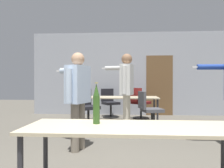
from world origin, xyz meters
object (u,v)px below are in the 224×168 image
(person_center_tall, at_px, (77,92))
(office_chair_far_right, at_px, (149,111))
(office_chair_side_rolled, at_px, (110,104))
(person_far_watching, at_px, (126,85))
(beer_bottle, at_px, (96,104))
(office_chair_mid_tucked, at_px, (139,104))
(office_chair_near_pushed, at_px, (87,109))

(person_center_tall, xyz_separation_m, office_chair_far_right, (1.37, 1.79, -0.55))
(office_chair_side_rolled, bearing_deg, office_chair_far_right, 91.51)
(person_far_watching, bearing_deg, beer_bottle, -172.99)
(office_chair_mid_tucked, bearing_deg, office_chair_near_pushed, -95.01)
(office_chair_near_pushed, distance_m, office_chair_mid_tucked, 1.91)
(person_center_tall, height_order, office_chair_side_rolled, person_center_tall)
(person_center_tall, distance_m, office_chair_mid_tucked, 3.46)
(office_chair_far_right, bearing_deg, office_chair_side_rolled, -162.19)
(person_far_watching, relative_size, office_chair_mid_tucked, 1.84)
(office_chair_side_rolled, bearing_deg, beer_bottle, 61.79)
(office_chair_mid_tucked, bearing_deg, person_center_tall, -68.59)
(person_center_tall, relative_size, office_chair_mid_tucked, 1.70)
(office_chair_near_pushed, relative_size, office_chair_far_right, 1.05)
(person_far_watching, relative_size, office_chair_far_right, 1.94)
(office_chair_mid_tucked, bearing_deg, office_chair_side_rolled, -155.50)
(person_center_tall, bearing_deg, office_chair_mid_tucked, -1.99)
(person_center_tall, xyz_separation_m, office_chair_near_pushed, (-0.19, 1.90, -0.52))
(person_far_watching, distance_m, office_chair_far_right, 1.01)
(person_far_watching, xyz_separation_m, office_chair_near_pushed, (-1.00, 0.65, -0.62))
(person_far_watching, distance_m, person_center_tall, 1.49)
(office_chair_far_right, bearing_deg, person_center_tall, -52.32)
(person_center_tall, relative_size, office_chair_near_pushed, 1.70)
(office_chair_near_pushed, height_order, office_chair_mid_tucked, office_chair_mid_tucked)
(office_chair_side_rolled, distance_m, office_chair_far_right, 2.04)
(person_center_tall, distance_m, beer_bottle, 1.52)
(office_chair_side_rolled, xyz_separation_m, office_chair_mid_tucked, (0.94, -0.30, 0.03))
(office_chair_far_right, height_order, beer_bottle, beer_bottle)
(office_chair_near_pushed, xyz_separation_m, office_chair_mid_tucked, (1.40, 1.30, 0.00))
(person_far_watching, bearing_deg, office_chair_near_pushed, 69.99)
(office_chair_far_right, xyz_separation_m, beer_bottle, (-0.84, -3.22, 0.49))
(person_center_tall, distance_m, office_chair_far_right, 2.32)
(person_center_tall, xyz_separation_m, office_chair_side_rolled, (0.27, 3.50, -0.55))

